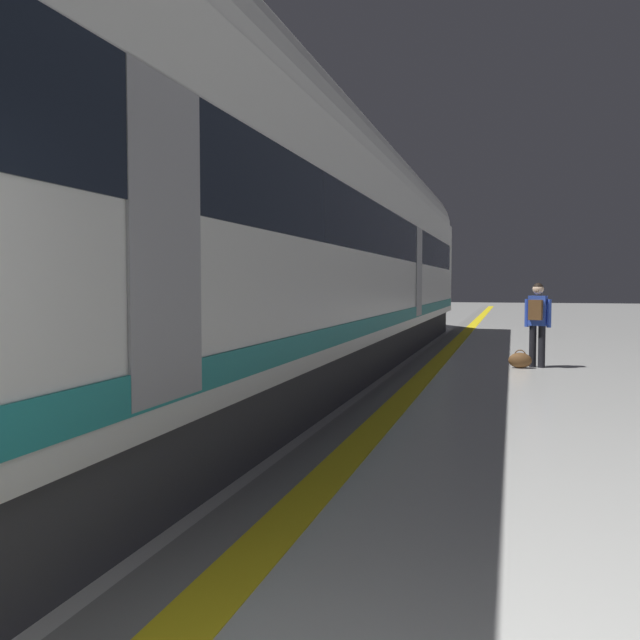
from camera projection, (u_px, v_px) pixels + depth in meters
safety_line_strip at (416, 385)px, 10.97m from camera, size 0.36×80.00×0.01m
tactile_edge_band at (397, 384)px, 11.05m from camera, size 0.55×80.00×0.01m
high_speed_train at (254, 222)px, 9.61m from camera, size 2.94×34.11×4.97m
passenger_near at (537, 317)px, 13.28m from camera, size 0.49×0.39×1.65m
duffel_bag_near at (520, 360)px, 13.20m from camera, size 0.44×0.26×0.36m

